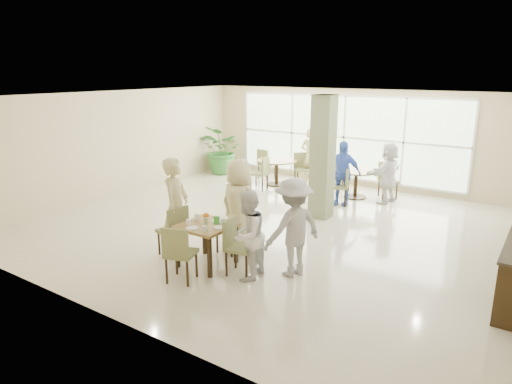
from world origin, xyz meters
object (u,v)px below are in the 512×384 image
Objects in this scene: round_table_left at (277,165)px; teen_far at (239,205)px; teen_standing at (293,227)px; adult_a at (342,173)px; main_table at (206,230)px; adult_b at (388,173)px; teen_right at (248,235)px; round_table_right at (356,177)px; potted_plant at (223,150)px; teen_left at (176,207)px; adult_standing at (310,156)px.

round_table_left is 0.66× the size of teen_far.
adult_a is (-1.02, 4.27, -0.01)m from teen_standing.
main_table is 0.49× the size of teen_far.
teen_right is at bearing 7.16° from adult_b.
teen_standing reaches higher than adult_a.
potted_plant reaches higher than round_table_right.
teen_right is at bearing -22.88° from teen_standing.
teen_right is at bearing 140.50° from teen_far.
adult_b is at bearing 76.76° from main_table.
teen_far is (-0.41, -4.73, 0.31)m from round_table_right.
potted_plant is at bearing -146.66° from teen_right.
teen_left is 1.11× the size of adult_a.
teen_right reaches higher than round_table_right.
adult_b is at bearing -97.16° from teen_far.
teen_far reaches higher than round_table_right.
round_table_left is 5.67m from teen_left.
adult_a is (0.41, 4.78, 0.17)m from main_table.
round_table_left is 0.64× the size of teen_left.
teen_left reaches higher than teen_far.
adult_b is (1.27, 4.73, -0.10)m from teen_far.
teen_right is 0.91× the size of adult_a.
teen_standing reaches higher than teen_right.
round_table_right is 0.66× the size of teen_standing.
teen_standing is at bearing -43.56° from potted_plant.
round_table_left is 2.48m from round_table_right.
main_table is at bearing 94.44° from teen_far.
teen_left is 1.07× the size of adult_standing.
teen_left reaches higher than main_table.
teen_left reaches higher than potted_plant.
adult_standing is at bearing -68.71° from teen_far.
teen_left reaches higher than adult_standing.
teen_far is at bearing 86.60° from main_table.
potted_plant is at bearing -81.54° from adult_b.
adult_a is at bearing -143.44° from teen_standing.
adult_a is at bearing -34.32° from teen_left.
round_table_right is 0.62× the size of teen_far.
main_table is at bearing -1.63° from adult_b.
round_table_right is at bearing -0.27° from round_table_left.
adult_a is (-0.47, 4.80, 0.07)m from teen_right.
teen_right is 0.88× the size of adult_standing.
adult_b reaches higher than main_table.
adult_a is at bearing 178.07° from teen_right.
adult_b is at bearing 167.99° from teen_right.
main_table is 7.29m from potted_plant.
teen_far is 1.43m from teen_standing.
teen_left is at bearing -9.38° from adult_b.
potted_plant is (-2.24, 0.29, 0.21)m from round_table_left.
potted_plant is 4.80m from adult_a.
main_table is 6.35m from adult_standing.
main_table is at bearing 99.56° from adult_standing.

